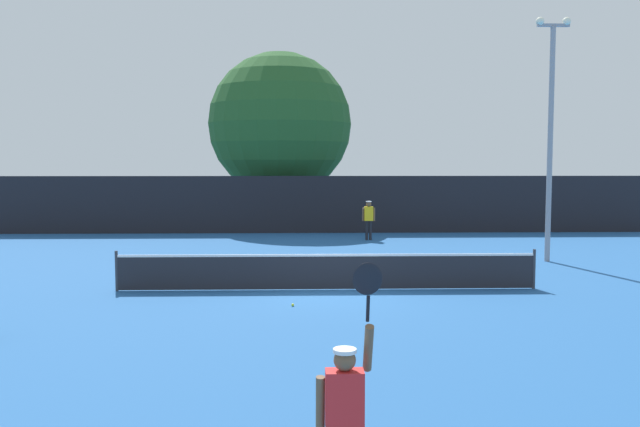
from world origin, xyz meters
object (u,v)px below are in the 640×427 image
parked_car_near (422,209)px  player_serving (346,401)px  tennis_ball (293,305)px  large_tree (280,124)px  light_pole (551,124)px  player_receiving (369,216)px

parked_car_near → player_serving: bearing=-94.5°
tennis_ball → large_tree: bearing=92.6°
player_serving → light_pole: light_pole is taller
large_tree → player_serving: bearing=-87.0°
player_serving → large_tree: large_tree is taller
player_receiving → large_tree: (-4.08, 7.05, 4.38)m
tennis_ball → light_pole: bearing=38.4°
player_serving → large_tree: (-1.55, 29.36, 4.39)m
player_serving → player_receiving: player_serving is taller
tennis_ball → parked_car_near: 22.60m
player_serving → player_receiving: 22.46m
large_tree → parked_car_near: size_ratio=2.10×
tennis_ball → parked_car_near: size_ratio=0.02×
player_serving → tennis_ball: 9.14m
player_receiving → player_serving: bearing=83.5°
light_pole → parked_car_near: 15.19m
player_serving → player_receiving: (2.53, 22.32, 0.01)m
large_tree → parked_car_near: 9.29m
player_receiving → large_tree: bearing=-59.9°
player_receiving → parked_car_near: 9.08m
player_receiving → tennis_ball: 13.67m
tennis_ball → parked_car_near: (7.05, 21.46, 0.74)m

